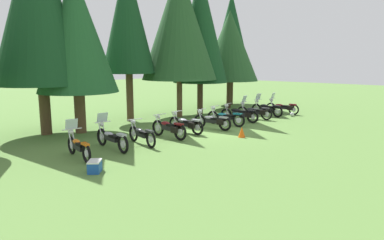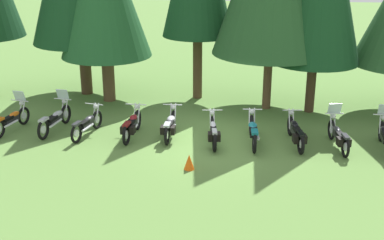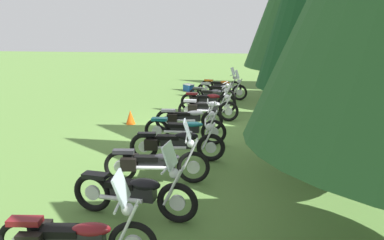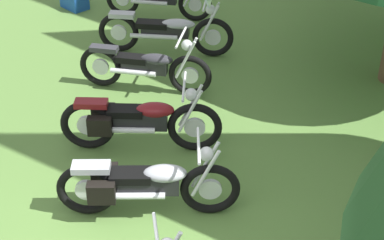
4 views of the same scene
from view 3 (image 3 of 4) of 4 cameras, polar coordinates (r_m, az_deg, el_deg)
name	(u,v)px [view 3 (image 3 of 4)]	position (r m, az deg, el deg)	size (l,w,h in m)	color
ground_plane	(195,131)	(11.88, 0.40, -1.64)	(80.00, 80.00, 0.00)	#547A38
motorcycle_0	(222,85)	(18.76, 4.56, 5.39)	(0.75, 2.10, 1.34)	black
motorcycle_1	(222,89)	(17.22, 4.65, 4.70)	(0.68, 2.37, 1.37)	black
motorcycle_2	(212,95)	(16.00, 3.14, 3.92)	(0.77, 2.11, 1.00)	black
motorcycle_3	(207,101)	(14.43, 2.35, 2.99)	(0.75, 2.20, 1.02)	black
motorcycle_4	(207,108)	(13.14, 2.29, 1.85)	(0.69, 2.16, 1.01)	black
motorcycle_5	(188,118)	(11.72, -0.67, 0.31)	(0.69, 2.15, 1.00)	black
motorcycle_6	(185,129)	(10.42, -1.02, -1.32)	(0.67, 2.33, 1.01)	black
motorcycle_7	(176,143)	(9.07, -2.54, -3.60)	(0.73, 2.34, 1.00)	black
motorcycle_8	(155,162)	(7.83, -5.69, -6.45)	(0.68, 2.22, 1.36)	black
motorcycle_9	(135,192)	(6.49, -8.74, -10.80)	(0.72, 2.27, 1.37)	black
motorcycle_10	(74,236)	(5.46, -17.68, -16.59)	(0.75, 2.19, 1.35)	black
picnic_cooler	(189,88)	(19.55, -0.53, 5.00)	(0.65, 0.64, 0.37)	#19479E
traffic_cone	(130,117)	(12.83, -9.43, 0.44)	(0.32, 0.32, 0.48)	#EA590F
dropped_helmet	(37,229)	(6.48, -22.63, -15.19)	(0.25, 0.25, 0.25)	silver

